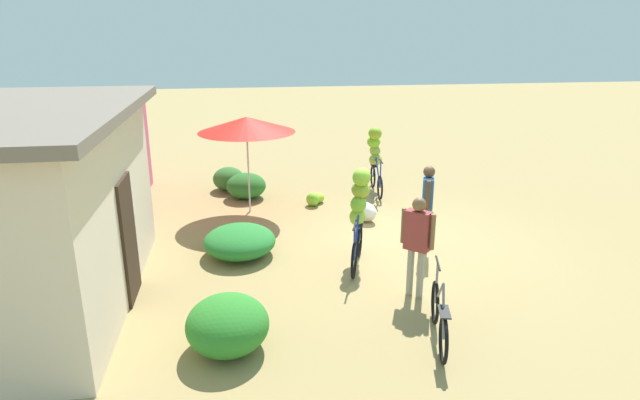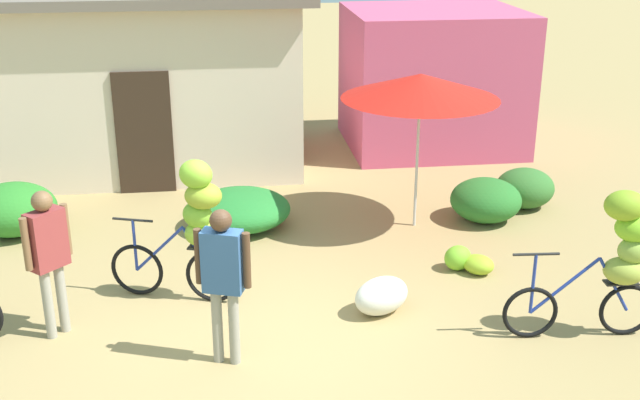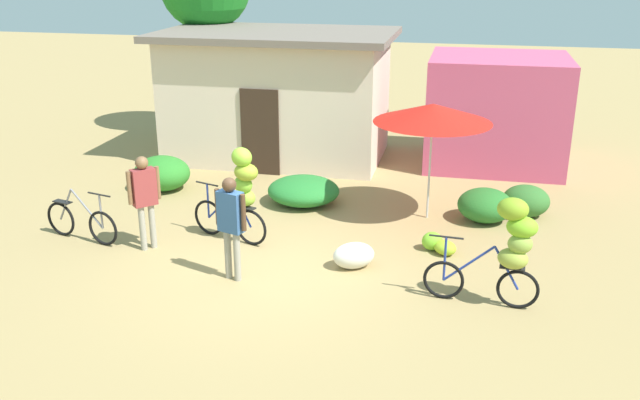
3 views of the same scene
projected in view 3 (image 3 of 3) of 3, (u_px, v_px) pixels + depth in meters
ground_plane at (259, 272)px, 11.24m from camera, size 60.00×60.00×0.00m
building_low at (278, 94)px, 17.03m from camera, size 5.66×3.58×3.11m
shop_pink at (496, 111)px, 16.52m from camera, size 3.20×2.80×2.61m
hedge_bush_front_left at (162, 173)px, 14.96m from camera, size 1.23×1.13×0.75m
hedge_bush_front_right at (304, 191)px, 14.17m from camera, size 1.48×1.38×0.56m
hedge_bush_mid at (485, 205)px, 13.24m from camera, size 1.06×1.01×0.64m
hedge_bush_by_door at (526, 201)px, 13.50m from camera, size 0.92×0.83×0.62m
market_umbrella at (433, 113)px, 12.80m from camera, size 2.23×2.23×2.27m
bicycle_leftmost at (81, 222)px, 12.34m from camera, size 1.61×0.45×0.97m
bicycle_near_pile at (241, 187)px, 12.01m from camera, size 1.55×0.66×1.78m
bicycle_center_loaded at (509, 243)px, 9.79m from camera, size 1.69×0.47×1.70m
banana_pile_on_ground at (438, 244)px, 11.93m from camera, size 0.73×0.62×0.33m
produce_sack at (354, 255)px, 11.31m from camera, size 0.82×0.71×0.44m
person_vendor at (144, 193)px, 11.76m from camera, size 0.42×0.44×1.69m
person_bystander at (231, 218)px, 10.64m from camera, size 0.55×0.32×1.70m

